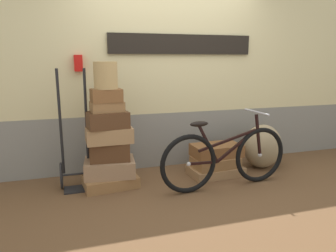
% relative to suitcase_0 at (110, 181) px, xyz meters
% --- Properties ---
extents(ground, '(9.75, 5.20, 0.06)m').
position_rel_suitcase_0_xyz_m(ground, '(0.92, -0.22, -0.10)').
color(ground, brown).
extents(station_building, '(7.75, 0.74, 2.38)m').
position_rel_suitcase_0_xyz_m(station_building, '(0.94, 0.62, 1.13)').
color(station_building, gray).
rests_on(station_building, ground).
extents(suitcase_0, '(0.67, 0.49, 0.13)m').
position_rel_suitcase_0_xyz_m(suitcase_0, '(0.00, 0.00, 0.00)').
color(suitcase_0, olive).
rests_on(suitcase_0, ground).
extents(suitcase_1, '(0.63, 0.49, 0.19)m').
position_rel_suitcase_0_xyz_m(suitcase_1, '(0.00, 0.03, 0.16)').
color(suitcase_1, '#937051').
rests_on(suitcase_1, suitcase_0).
extents(suitcase_2, '(0.49, 0.36, 0.22)m').
position_rel_suitcase_0_xyz_m(suitcase_2, '(0.01, 0.02, 0.37)').
color(suitcase_2, '#4C2D19').
rests_on(suitcase_2, suitcase_1).
extents(suitcase_3, '(0.53, 0.35, 0.18)m').
position_rel_suitcase_0_xyz_m(suitcase_3, '(0.01, 0.02, 0.57)').
color(suitcase_3, '#9E754C').
rests_on(suitcase_3, suitcase_2).
extents(suitcase_4, '(0.49, 0.36, 0.19)m').
position_rel_suitcase_0_xyz_m(suitcase_4, '(-0.00, -0.00, 0.75)').
color(suitcase_4, '#4C2D19').
rests_on(suitcase_4, suitcase_3).
extents(suitcase_5, '(0.39, 0.29, 0.12)m').
position_rel_suitcase_0_xyz_m(suitcase_5, '(-0.00, 0.02, 0.90)').
color(suitcase_5, olive).
rests_on(suitcase_5, suitcase_4).
extents(suitcase_6, '(0.36, 0.28, 0.15)m').
position_rel_suitcase_0_xyz_m(suitcase_6, '(-0.01, 0.00, 1.03)').
color(suitcase_6, brown).
rests_on(suitcase_6, suitcase_5).
extents(suitcase_7, '(0.71, 0.46, 0.11)m').
position_rel_suitcase_0_xyz_m(suitcase_7, '(1.38, -0.02, -0.01)').
color(suitcase_7, '#9E754C').
rests_on(suitcase_7, ground).
extents(suitcase_8, '(0.61, 0.41, 0.13)m').
position_rel_suitcase_0_xyz_m(suitcase_8, '(1.37, -0.03, 0.11)').
color(suitcase_8, olive).
rests_on(suitcase_8, suitcase_7).
extents(suitcase_9, '(0.65, 0.41, 0.16)m').
position_rel_suitcase_0_xyz_m(suitcase_9, '(1.40, 0.02, 0.26)').
color(suitcase_9, brown).
rests_on(suitcase_9, suitcase_8).
extents(wicker_basket, '(0.27, 0.27, 0.30)m').
position_rel_suitcase_0_xyz_m(wicker_basket, '(-0.01, -0.00, 1.26)').
color(wicker_basket, tan).
rests_on(wicker_basket, suitcase_6).
extents(luggage_trolley, '(0.37, 0.38, 1.40)m').
position_rel_suitcase_0_xyz_m(luggage_trolley, '(-0.38, 0.10, 0.26)').
color(luggage_trolley, black).
rests_on(luggage_trolley, ground).
extents(burlap_sack, '(0.54, 0.46, 0.61)m').
position_rel_suitcase_0_xyz_m(burlap_sack, '(2.13, 0.06, 0.24)').
color(burlap_sack, '#9E8966').
rests_on(burlap_sack, ground).
extents(bicycle, '(1.65, 0.46, 0.90)m').
position_rel_suitcase_0_xyz_m(bicycle, '(1.30, -0.43, 0.30)').
color(bicycle, black).
rests_on(bicycle, ground).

